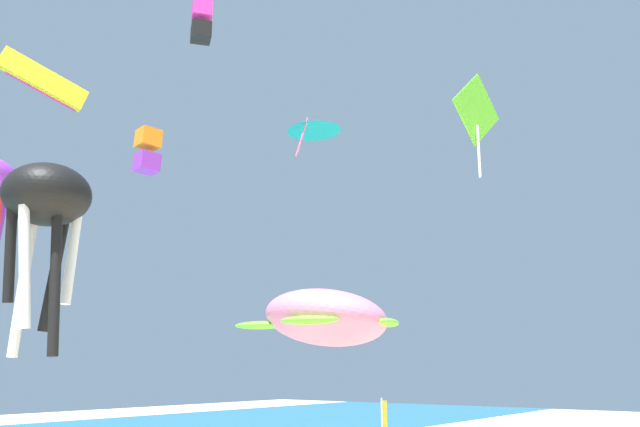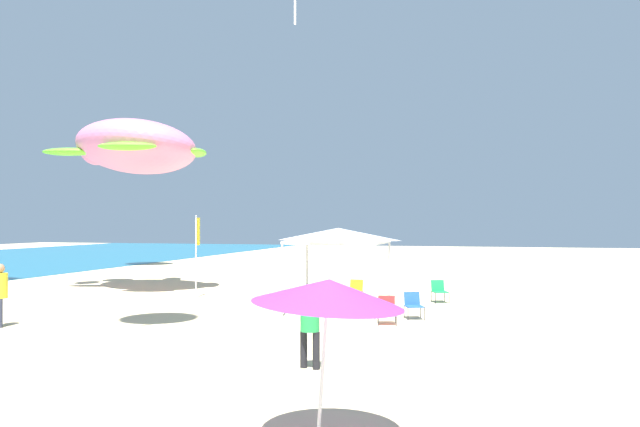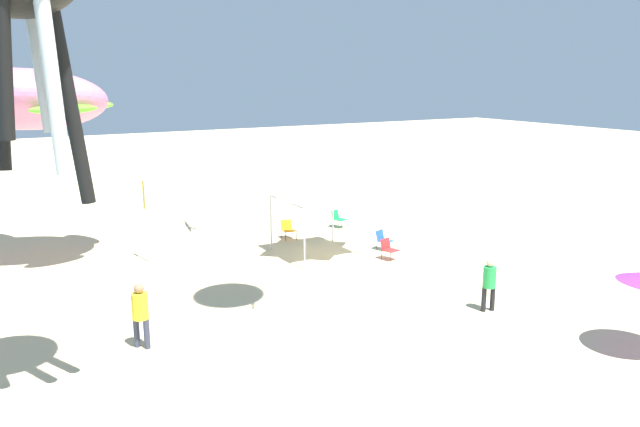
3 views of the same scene
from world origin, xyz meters
name	(u,v)px [view 2 (image 2 of 3)]	position (x,y,z in m)	size (l,w,h in m)	color
ground	(416,332)	(0.00, 0.00, -0.05)	(120.00, 120.00, 0.10)	beige
canopy_tent	(338,236)	(2.90, 2.91, 2.54)	(2.95, 3.08, 2.81)	#B7B7BC
beach_umbrella	(329,292)	(-9.65, 0.02, 2.09)	(2.07, 2.09, 2.35)	silver
folding_chair_near_cooler	(355,289)	(5.74, 2.94, 0.47)	(0.66, 0.58, 0.82)	black
folding_chair_right_of_tent	(387,308)	(0.85, 0.94, 0.47)	(0.72, 0.64, 0.82)	black
folding_chair_left_of_tent	(413,304)	(2.09, 0.31, 0.47)	(0.77, 0.71, 0.82)	black
folding_chair_facing_ocean	(439,290)	(6.42, -0.12, 0.47)	(0.77, 0.72, 0.82)	black
banner_flag	(197,248)	(5.36, 9.28, 1.97)	(0.36, 0.06, 3.28)	silver
person_far_stroller	(310,321)	(-5.24, 1.55, 0.99)	(0.40, 0.44, 1.68)	black
person_watching_sky	(0,290)	(-2.58, 11.60, 1.07)	(0.43, 0.43, 1.82)	#33384C
kite_turtle_pink	(134,148)	(7.22, 13.23, 6.28)	(7.60, 7.69, 2.91)	pink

